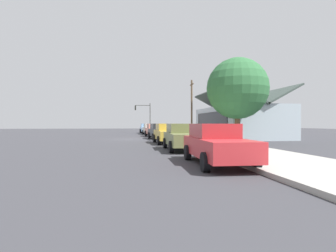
{
  "coord_description": "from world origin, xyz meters",
  "views": [
    {
      "loc": [
        28.24,
        -0.66,
        1.6
      ],
      "look_at": [
        0.5,
        3.57,
        1.34
      ],
      "focal_mm": 29.62,
      "sensor_mm": 36.0,
      "label": 1
    }
  ],
  "objects_px": {
    "traffic_light_main": "(144,113)",
    "car_cherry": "(216,143)",
    "fire_hydrant_red": "(171,134)",
    "car_olive": "(182,136)",
    "utility_pole_wooden": "(192,106)",
    "shade_tree": "(237,89)",
    "car_charcoal": "(160,131)",
    "car_skyblue": "(146,128)",
    "car_coral": "(155,130)",
    "car_mustard": "(168,133)",
    "car_ivory": "(150,129)"
  },
  "relations": [
    {
      "from": "car_olive",
      "to": "fire_hydrant_red",
      "type": "distance_m",
      "value": 13.65
    },
    {
      "from": "car_charcoal",
      "to": "car_olive",
      "type": "height_order",
      "value": "same"
    },
    {
      "from": "car_olive",
      "to": "utility_pole_wooden",
      "type": "distance_m",
      "value": 21.36
    },
    {
      "from": "fire_hydrant_red",
      "to": "car_olive",
      "type": "bearing_deg",
      "value": -6.35
    },
    {
      "from": "car_mustard",
      "to": "fire_hydrant_red",
      "type": "distance_m",
      "value": 8.02
    },
    {
      "from": "car_cherry",
      "to": "traffic_light_main",
      "type": "height_order",
      "value": "traffic_light_main"
    },
    {
      "from": "car_olive",
      "to": "car_cherry",
      "type": "relative_size",
      "value": 0.99
    },
    {
      "from": "car_ivory",
      "to": "utility_pole_wooden",
      "type": "xyz_separation_m",
      "value": [
        2.77,
        5.39,
        3.11
      ]
    },
    {
      "from": "car_coral",
      "to": "shade_tree",
      "type": "distance_m",
      "value": 13.76
    },
    {
      "from": "car_coral",
      "to": "car_charcoal",
      "type": "height_order",
      "value": "same"
    },
    {
      "from": "traffic_light_main",
      "to": "car_cherry",
      "type": "bearing_deg",
      "value": 0.43
    },
    {
      "from": "car_skyblue",
      "to": "car_olive",
      "type": "distance_m",
      "value": 29.17
    },
    {
      "from": "car_mustard",
      "to": "car_skyblue",
      "type": "bearing_deg",
      "value": 179.96
    },
    {
      "from": "car_cherry",
      "to": "fire_hydrant_red",
      "type": "bearing_deg",
      "value": 177.68
    },
    {
      "from": "car_charcoal",
      "to": "traffic_light_main",
      "type": "bearing_deg",
      "value": 177.29
    },
    {
      "from": "car_charcoal",
      "to": "utility_pole_wooden",
      "type": "height_order",
      "value": "utility_pole_wooden"
    },
    {
      "from": "car_olive",
      "to": "shade_tree",
      "type": "distance_m",
      "value": 8.48
    },
    {
      "from": "car_olive",
      "to": "car_ivory",
      "type": "bearing_deg",
      "value": -178.47
    },
    {
      "from": "car_charcoal",
      "to": "fire_hydrant_red",
      "type": "bearing_deg",
      "value": 139.99
    },
    {
      "from": "shade_tree",
      "to": "car_mustard",
      "type": "bearing_deg",
      "value": -95.3
    },
    {
      "from": "car_coral",
      "to": "shade_tree",
      "type": "relative_size",
      "value": 0.64
    },
    {
      "from": "car_skyblue",
      "to": "car_cherry",
      "type": "relative_size",
      "value": 0.88
    },
    {
      "from": "car_skyblue",
      "to": "car_cherry",
      "type": "bearing_deg",
      "value": 0.09
    },
    {
      "from": "car_skyblue",
      "to": "utility_pole_wooden",
      "type": "distance_m",
      "value": 10.86
    },
    {
      "from": "car_skyblue",
      "to": "utility_pole_wooden",
      "type": "xyz_separation_m",
      "value": [
        8.77,
        5.6,
        3.12
      ]
    },
    {
      "from": "car_skyblue",
      "to": "car_cherry",
      "type": "xyz_separation_m",
      "value": [
        35.09,
        0.23,
        0.0
      ]
    },
    {
      "from": "car_coral",
      "to": "car_olive",
      "type": "distance_m",
      "value": 17.22
    },
    {
      "from": "car_cherry",
      "to": "shade_tree",
      "type": "xyz_separation_m",
      "value": [
        -11.09,
        5.52,
        3.63
      ]
    },
    {
      "from": "utility_pole_wooden",
      "to": "fire_hydrant_red",
      "type": "relative_size",
      "value": 10.56
    },
    {
      "from": "car_cherry",
      "to": "traffic_light_main",
      "type": "distance_m",
      "value": 38.77
    },
    {
      "from": "car_charcoal",
      "to": "car_olive",
      "type": "xyz_separation_m",
      "value": [
        11.68,
        -0.11,
        0.0
      ]
    },
    {
      "from": "car_skyblue",
      "to": "shade_tree",
      "type": "xyz_separation_m",
      "value": [
        24.01,
        5.75,
        3.63
      ]
    },
    {
      "from": "car_mustard",
      "to": "car_cherry",
      "type": "xyz_separation_m",
      "value": [
        11.61,
        0.14,
        -0.0
      ]
    },
    {
      "from": "fire_hydrant_red",
      "to": "traffic_light_main",
      "type": "bearing_deg",
      "value": -175.06
    },
    {
      "from": "car_coral",
      "to": "car_mustard",
      "type": "distance_m",
      "value": 11.53
    },
    {
      "from": "car_mustard",
      "to": "car_ivory",
      "type": "bearing_deg",
      "value": 179.35
    },
    {
      "from": "car_coral",
      "to": "utility_pole_wooden",
      "type": "distance_m",
      "value": 7.0
    },
    {
      "from": "car_ivory",
      "to": "car_cherry",
      "type": "xyz_separation_m",
      "value": [
        29.1,
        0.02,
        -0.0
      ]
    },
    {
      "from": "traffic_light_main",
      "to": "car_skyblue",
      "type": "bearing_deg",
      "value": 0.96
    },
    {
      "from": "car_mustard",
      "to": "car_cherry",
      "type": "bearing_deg",
      "value": 0.42
    },
    {
      "from": "car_cherry",
      "to": "fire_hydrant_red",
      "type": "distance_m",
      "value": 19.54
    },
    {
      "from": "car_charcoal",
      "to": "fire_hydrant_red",
      "type": "relative_size",
      "value": 6.45
    },
    {
      "from": "car_coral",
      "to": "fire_hydrant_red",
      "type": "xyz_separation_m",
      "value": [
        3.66,
        1.4,
        -0.32
      ]
    },
    {
      "from": "shade_tree",
      "to": "traffic_light_main",
      "type": "bearing_deg",
      "value": -168.1
    },
    {
      "from": "car_olive",
      "to": "car_cherry",
      "type": "distance_m",
      "value": 5.92
    },
    {
      "from": "car_skyblue",
      "to": "utility_pole_wooden",
      "type": "relative_size",
      "value": 0.58
    },
    {
      "from": "car_cherry",
      "to": "fire_hydrant_red",
      "type": "height_order",
      "value": "car_cherry"
    },
    {
      "from": "car_coral",
      "to": "fire_hydrant_red",
      "type": "relative_size",
      "value": 6.32
    },
    {
      "from": "fire_hydrant_red",
      "to": "car_mustard",
      "type": "bearing_deg",
      "value": -10.84
    },
    {
      "from": "car_coral",
      "to": "shade_tree",
      "type": "height_order",
      "value": "shade_tree"
    }
  ]
}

